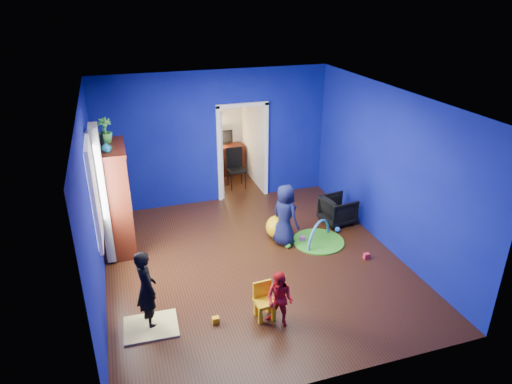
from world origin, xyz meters
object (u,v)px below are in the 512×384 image
object	(u,v)px
kid_chair	(265,303)
play_mat	(318,241)
folding_chair	(236,169)
vase	(106,147)
armchair	(338,210)
hopper_ball	(277,227)
study_desk	(226,159)
child_black	(146,289)
child_navy	(285,215)
crt_tv	(116,197)
toddler_red	(280,300)
tv_armoire	(114,199)

from	to	relation	value
kid_chair	play_mat	size ratio (longest dim) A/B	0.51
play_mat	folding_chair	bearing A→B (deg)	104.56
vase	armchair	bearing A→B (deg)	-0.76
hopper_ball	armchair	bearing A→B (deg)	8.41
play_mat	study_desk	size ratio (longest dim) A/B	1.11
child_black	child_navy	bearing A→B (deg)	-77.14
armchair	child_black	xyz separation A→B (m)	(-3.98, -1.98, 0.32)
armchair	child_navy	size ratio (longest dim) A/B	0.52
child_black	armchair	bearing A→B (deg)	-80.64
child_navy	child_black	bearing A→B (deg)	94.17
vase	folding_chair	size ratio (longest dim) A/B	0.19
child_black	play_mat	size ratio (longest dim) A/B	1.22
child_black	crt_tv	xyz separation A→B (m)	(-0.27, 2.33, 0.42)
kid_chair	armchair	bearing A→B (deg)	41.09
study_desk	folding_chair	xyz separation A→B (m)	(0.00, -0.96, 0.09)
child_black	toddler_red	bearing A→B (deg)	-125.32
toddler_red	kid_chair	bearing A→B (deg)	174.50
toddler_red	hopper_ball	bearing A→B (deg)	118.11
child_black	hopper_ball	size ratio (longest dim) A/B	2.68
toddler_red	play_mat	size ratio (longest dim) A/B	0.88
tv_armoire	folding_chair	world-z (taller)	tv_armoire
child_black	kid_chair	world-z (taller)	child_black
play_mat	crt_tv	bearing A→B (deg)	164.62
hopper_ball	kid_chair	size ratio (longest dim) A/B	0.89
child_black	toddler_red	distance (m)	1.86
crt_tv	folding_chair	distance (m)	3.47
child_black	folding_chair	world-z (taller)	child_black
child_navy	kid_chair	world-z (taller)	child_navy
crt_tv	play_mat	world-z (taller)	crt_tv
armchair	crt_tv	bearing A→B (deg)	77.69
child_black	hopper_ball	world-z (taller)	child_black
folding_chair	study_desk	bearing A→B (deg)	90.00
armchair	tv_armoire	size ratio (longest dim) A/B	0.31
child_black	folding_chair	xyz separation A→B (m)	(2.50, 4.34, -0.14)
toddler_red	hopper_ball	distance (m)	2.50
play_mat	child_black	bearing A→B (deg)	-157.48
child_navy	vase	bearing A→B (deg)	54.44
vase	kid_chair	bearing A→B (deg)	-51.54
toddler_red	study_desk	size ratio (longest dim) A/B	0.97
tv_armoire	crt_tv	xyz separation A→B (m)	(0.04, 0.00, 0.04)
study_desk	child_navy	bearing A→B (deg)	-87.81
child_navy	kid_chair	distance (m)	2.19
child_navy	vase	size ratio (longest dim) A/B	6.74
tv_armoire	child_navy	bearing A→B (deg)	-15.37
toddler_red	study_desk	world-z (taller)	toddler_red
child_black	tv_armoire	distance (m)	2.38
tv_armoire	hopper_ball	distance (m)	3.05
play_mat	child_navy	bearing A→B (deg)	165.50
toddler_red	armchair	bearing A→B (deg)	96.69
tv_armoire	folding_chair	size ratio (longest dim) A/B	2.13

